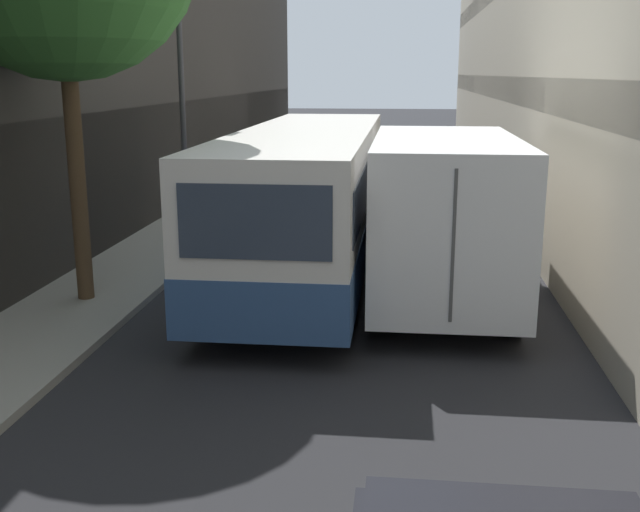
% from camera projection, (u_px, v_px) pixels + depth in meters
% --- Properties ---
extents(ground_plane, '(150.00, 150.00, 0.00)m').
position_uv_depth(ground_plane, '(336.00, 306.00, 13.13)').
color(ground_plane, '#232326').
extents(sidewalk_left, '(2.14, 60.00, 0.12)m').
position_uv_depth(sidewalk_left, '(95.00, 295.00, 13.59)').
color(sidewalk_left, gray).
rests_on(sidewalk_left, ground_plane).
extents(bus, '(2.52, 11.05, 2.91)m').
position_uv_depth(bus, '(309.00, 196.00, 15.12)').
color(bus, silver).
rests_on(bus, ground_plane).
extents(box_truck, '(2.38, 7.54, 2.94)m').
position_uv_depth(box_truck, '(441.00, 208.00, 13.65)').
color(box_truck, silver).
rests_on(box_truck, ground_plane).
extents(panel_van, '(1.82, 4.00, 1.97)m').
position_uv_depth(panel_van, '(336.00, 154.00, 27.53)').
color(panel_van, silver).
rests_on(panel_van, ground_plane).
extents(street_lamp, '(0.36, 0.80, 6.83)m').
position_uv_depth(street_lamp, '(179.00, 29.00, 15.46)').
color(street_lamp, '#38383D').
rests_on(street_lamp, sidewalk_left).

